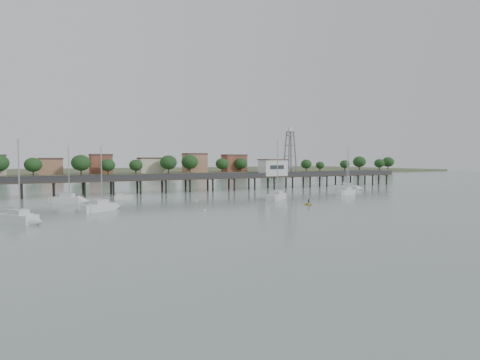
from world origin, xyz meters
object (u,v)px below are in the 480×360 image
object	(u,v)px
sailboat_d	(348,192)
pier	(199,178)
sailboat_f	(24,219)
sailboat_a	(105,207)
white_tender	(123,197)
lattice_tower	(290,154)
yellow_dinghy	(309,205)
sailboat_c	(279,196)
sailboat_e	(351,188)
sailboat_b	(73,200)

from	to	relation	value
sailboat_d	pier	bearing A→B (deg)	118.83
sailboat_f	sailboat_a	bearing A→B (deg)	88.73
white_tender	pier	bearing A→B (deg)	40.95
pier	sailboat_d	xyz separation A→B (m)	(30.57, -28.44, -3.15)
lattice_tower	sailboat_f	size ratio (longest dim) A/B	1.20
sailboat_a	yellow_dinghy	xyz separation A→B (m)	(38.20, -9.77, -0.65)
sailboat_f	white_tender	xyz separation A→B (m)	(19.48, 28.96, -0.15)
lattice_tower	sailboat_d	bearing A→B (deg)	-91.88
sailboat_f	lattice_tower	bearing A→B (deg)	79.47
white_tender	sailboat_f	bearing A→B (deg)	-113.38
pier	sailboat_c	size ratio (longest dim) A/B	10.26
sailboat_d	yellow_dinghy	bearing A→B (deg)	-167.00
pier	sailboat_f	bearing A→B (deg)	-135.36
lattice_tower	sailboat_d	xyz separation A→B (m)	(-0.93, -28.44, -10.46)
pier	sailboat_e	size ratio (longest dim) A/B	11.61
lattice_tower	sailboat_d	distance (m)	30.31
sailboat_f	white_tender	distance (m)	34.90
sailboat_e	sailboat_a	bearing A→B (deg)	-125.52
sailboat_c	yellow_dinghy	xyz separation A→B (m)	(-1.18, -13.11, -0.64)
sailboat_b	lattice_tower	bearing A→B (deg)	43.91
sailboat_e	sailboat_a	size ratio (longest dim) A/B	1.06
sailboat_a	yellow_dinghy	world-z (taller)	sailboat_a
lattice_tower	sailboat_e	size ratio (longest dim) A/B	1.20
sailboat_c	sailboat_a	size ratio (longest dim) A/B	1.20
sailboat_d	sailboat_a	world-z (taller)	sailboat_d
sailboat_b	white_tender	xyz separation A→B (m)	(10.94, 3.17, -0.15)
sailboat_e	sailboat_c	distance (m)	36.92
sailboat_d	sailboat_c	distance (m)	22.21
sailboat_e	sailboat_f	bearing A→B (deg)	-120.90
sailboat_c	sailboat_a	bearing A→B (deg)	146.17
sailboat_c	sailboat_d	bearing A→B (deg)	-35.96
sailboat_f	pier	bearing A→B (deg)	94.24
pier	sailboat_d	size ratio (longest dim) A/B	11.71
sailboat_d	lattice_tower	bearing A→B (deg)	69.89
sailboat_f	sailboat_d	bearing A→B (deg)	60.85
sailboat_d	yellow_dinghy	world-z (taller)	sailboat_d
yellow_dinghy	sailboat_e	bearing A→B (deg)	46.40
sailboat_e	sailboat_f	size ratio (longest dim) A/B	1.00
sailboat_f	yellow_dinghy	bearing A→B (deg)	50.29
pier	sailboat_a	xyz separation A→B (m)	(-31.00, -32.83, -3.15)
white_tender	yellow_dinghy	size ratio (longest dim) A/B	1.86
pier	sailboat_e	xyz separation A→B (m)	(42.82, -16.19, -3.15)
sailboat_d	sailboat_e	bearing A→B (deg)	26.75
sailboat_b	white_tender	size ratio (longest dim) A/B	2.98
pier	white_tender	bearing A→B (deg)	-149.59
sailboat_a	lattice_tower	bearing A→B (deg)	-1.61
sailboat_b	yellow_dinghy	distance (m)	49.34
pier	sailboat_b	xyz separation A→B (m)	(-35.22, -17.43, -3.15)
sailboat_b	sailboat_f	size ratio (longest dim) A/B	1.00
lattice_tower	sailboat_b	world-z (taller)	lattice_tower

